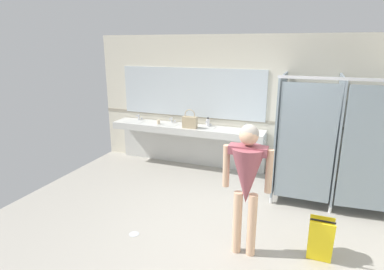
% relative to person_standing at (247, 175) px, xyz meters
% --- Properties ---
extents(ground_plane, '(7.11, 5.71, 0.10)m').
position_rel_person_standing_xyz_m(ground_plane, '(-0.29, 0.20, -1.10)').
color(ground_plane, '#9E998E').
extents(wall_back, '(7.11, 0.12, 2.71)m').
position_rel_person_standing_xyz_m(wall_back, '(-0.29, 2.81, 0.31)').
color(wall_back, beige).
rests_on(wall_back, ground_plane).
extents(wall_back_tile_band, '(7.11, 0.01, 0.06)m').
position_rel_person_standing_xyz_m(wall_back_tile_band, '(-0.29, 2.75, 0.00)').
color(wall_back_tile_band, '#9E937F').
rests_on(wall_back_tile_band, wall_back).
extents(vanity_counter, '(3.23, 0.52, 1.01)m').
position_rel_person_standing_xyz_m(vanity_counter, '(-1.76, 2.56, -0.40)').
color(vanity_counter, silver).
rests_on(vanity_counter, ground_plane).
extents(mirror_panel, '(3.13, 0.02, 1.01)m').
position_rel_person_standing_xyz_m(mirror_panel, '(-1.76, 2.74, 0.50)').
color(mirror_panel, silver).
rests_on(mirror_panel, wall_back).
extents(bathroom_stalls, '(1.86, 1.35, 2.08)m').
position_rel_person_standing_xyz_m(bathroom_stalls, '(1.05, 1.88, 0.04)').
color(bathroom_stalls, gray).
rests_on(bathroom_stalls, ground_plane).
extents(person_standing, '(0.58, 0.41, 1.66)m').
position_rel_person_standing_xyz_m(person_standing, '(0.00, 0.00, 0.00)').
color(person_standing, '#DBAD89').
rests_on(person_standing, ground_plane).
extents(handbag, '(0.29, 0.12, 0.38)m').
position_rel_person_standing_xyz_m(handbag, '(-1.62, 2.34, -0.02)').
color(handbag, tan).
rests_on(handbag, vanity_counter).
extents(soap_dispenser, '(0.07, 0.07, 0.18)m').
position_rel_person_standing_xyz_m(soap_dispenser, '(-1.34, 2.63, -0.08)').
color(soap_dispenser, white).
rests_on(soap_dispenser, vanity_counter).
extents(paper_cup, '(0.07, 0.07, 0.09)m').
position_rel_person_standing_xyz_m(paper_cup, '(-2.36, 2.40, -0.11)').
color(paper_cup, beige).
rests_on(paper_cup, vanity_counter).
extents(wet_floor_sign, '(0.28, 0.19, 0.55)m').
position_rel_person_standing_xyz_m(wet_floor_sign, '(0.88, 0.16, -0.76)').
color(wet_floor_sign, yellow).
rests_on(wet_floor_sign, ground_plane).
extents(floor_drain_cover, '(0.14, 0.14, 0.01)m').
position_rel_person_standing_xyz_m(floor_drain_cover, '(-1.49, -0.14, -1.05)').
color(floor_drain_cover, '#B7BABF').
rests_on(floor_drain_cover, ground_plane).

